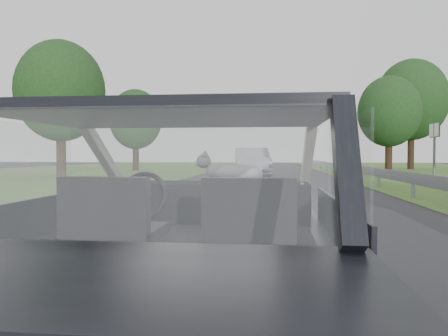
% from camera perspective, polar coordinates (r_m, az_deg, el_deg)
% --- Properties ---
extents(subject_car, '(1.80, 4.00, 1.45)m').
position_cam_1_polar(subject_car, '(2.80, -4.53, -8.29)').
color(subject_car, black).
rests_on(subject_car, ground).
extents(dashboard, '(1.58, 0.45, 0.30)m').
position_cam_1_polar(dashboard, '(3.39, -2.51, -4.40)').
color(dashboard, black).
rests_on(dashboard, subject_car).
extents(driver_seat, '(0.50, 0.72, 0.42)m').
position_cam_1_polar(driver_seat, '(2.61, -14.47, -5.63)').
color(driver_seat, black).
rests_on(driver_seat, subject_car).
extents(passenger_seat, '(0.50, 0.72, 0.42)m').
position_cam_1_polar(passenger_seat, '(2.44, 3.44, -6.08)').
color(passenger_seat, black).
rests_on(passenger_seat, subject_car).
extents(steering_wheel, '(0.36, 0.36, 0.04)m').
position_cam_1_polar(steering_wheel, '(3.19, -10.48, -3.56)').
color(steering_wheel, black).
rests_on(steering_wheel, dashboard).
extents(cat, '(0.55, 0.20, 0.24)m').
position_cam_1_polar(cat, '(3.31, 1.47, -0.57)').
color(cat, gray).
rests_on(cat, dashboard).
extents(guardrail, '(0.05, 90.00, 0.32)m').
position_cam_1_polar(guardrail, '(13.27, 23.00, -1.17)').
color(guardrail, gray).
rests_on(guardrail, ground).
extents(other_car, '(2.54, 5.13, 1.62)m').
position_cam_1_polar(other_car, '(23.77, 3.66, 0.72)').
color(other_car, '#9EA3AA').
rests_on(other_car, ground).
extents(highway_sign, '(0.15, 1.04, 2.58)m').
position_cam_1_polar(highway_sign, '(20.60, 25.77, 1.75)').
color(highway_sign, '#1B6F32').
rests_on(highway_sign, ground).
extents(tree_2, '(4.65, 4.65, 6.67)m').
position_cam_1_polar(tree_2, '(33.44, 20.75, 5.22)').
color(tree_2, black).
rests_on(tree_2, ground).
extents(tree_3, '(6.26, 6.26, 9.16)m').
position_cam_1_polar(tree_3, '(40.93, 23.26, 6.28)').
color(tree_3, black).
rests_on(tree_3, ground).
extents(tree_5, '(5.99, 5.99, 7.21)m').
position_cam_1_polar(tree_5, '(25.42, -20.55, 6.99)').
color(tree_5, black).
rests_on(tree_5, ground).
extents(tree_6, '(4.41, 4.41, 6.17)m').
position_cam_1_polar(tree_6, '(34.90, -11.47, 4.74)').
color(tree_6, black).
rests_on(tree_6, ground).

